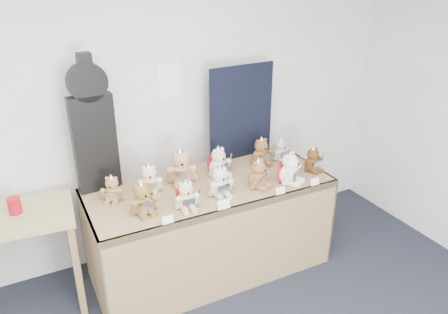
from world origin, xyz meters
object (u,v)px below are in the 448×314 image
teddy_front_far_left (143,200)px  teddy_front_far_right (290,170)px  teddy_front_left (186,196)px  teddy_back_end (281,151)px  red_cup (14,206)px  teddy_back_far_left (112,190)px  teddy_back_centre_left (181,169)px  display_table (214,208)px  teddy_back_right (261,153)px  side_table (3,233)px  teddy_back_left (150,180)px  teddy_front_end (313,160)px  guitar_case (93,126)px  teddy_back_centre_right (219,163)px  teddy_front_right (259,175)px  teddy_front_centre (220,183)px

teddy_front_far_left → teddy_front_far_right: 1.22m
teddy_front_far_left → teddy_front_left: teddy_front_far_left is taller
teddy_back_end → teddy_front_far_right: bearing=-130.6°
red_cup → teddy_front_far_left: bearing=-26.8°
teddy_front_far_left → teddy_back_far_left: size_ratio=1.19×
teddy_back_centre_left → teddy_back_far_left: size_ratio=1.42×
display_table → teddy_front_far_right: (0.60, -0.19, 0.30)m
display_table → red_cup: red_cup is taller
teddy_front_far_right → teddy_back_right: (-0.02, 0.42, -0.01)m
teddy_back_right → side_table: bearing=174.6°
teddy_back_left → teddy_back_end: 1.27m
side_table → teddy_front_end: 2.51m
side_table → teddy_back_right: bearing=3.6°
guitar_case → teddy_front_end: size_ratio=4.47×
teddy_back_centre_left → teddy_back_centre_right: teddy_back_centre_left is taller
red_cup → teddy_front_left: bearing=-23.7°
guitar_case → teddy_back_left: (0.33, -0.25, -0.42)m
teddy_front_end → teddy_back_right: teddy_back_right is taller
teddy_front_end → teddy_back_far_left: bearing=160.1°
teddy_front_right → side_table: bearing=141.1°
teddy_back_left → teddy_back_right: teddy_back_right is taller
display_table → teddy_back_end: teddy_back_end is taller
guitar_case → teddy_front_end: guitar_case is taller
teddy_front_far_left → teddy_back_left: size_ratio=1.04×
teddy_front_left → teddy_back_centre_right: (0.46, 0.39, 0.01)m
teddy_front_far_left → teddy_front_end: size_ratio=1.14×
teddy_back_far_left → teddy_front_centre: bearing=7.2°
teddy_back_left → teddy_back_far_left: 0.29m
guitar_case → teddy_front_far_left: (0.19, -0.53, -0.42)m
teddy_front_far_right → teddy_front_right: bearing=135.7°
teddy_front_right → teddy_back_centre_left: (-0.53, 0.35, 0.02)m
teddy_back_end → teddy_back_far_left: teddy_back_far_left is taller
side_table → red_cup: bearing=12.3°
side_table → guitar_case: 1.00m
teddy_front_right → teddy_back_centre_left: 0.63m
teddy_back_centre_left → teddy_back_far_left: teddy_back_centre_left is taller
teddy_front_far_left → teddy_front_right: 0.95m
teddy_front_far_right → teddy_front_far_left: bearing=142.5°
teddy_front_far_left → teddy_back_centre_left: bearing=29.9°
teddy_front_far_right → teddy_front_end: teddy_front_far_right is taller
guitar_case → teddy_back_centre_right: guitar_case is taller
teddy_front_left → teddy_back_end: size_ratio=1.14×
red_cup → teddy_back_right: (2.03, -0.08, 0.05)m
teddy_front_far_left → teddy_front_end: (1.53, 0.01, -0.01)m
guitar_case → display_table: bearing=-31.4°
teddy_front_left → teddy_front_centre: bearing=15.5°
teddy_back_left → teddy_front_end: bearing=-1.0°
side_table → teddy_front_far_right: size_ratio=3.46×
red_cup → teddy_front_right: (1.78, -0.45, 0.04)m
teddy_back_right → teddy_back_far_left: bearing=178.7°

